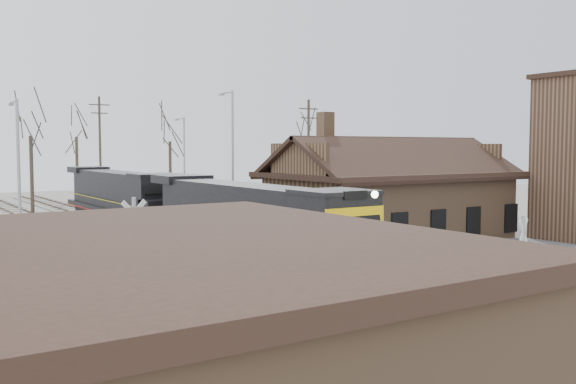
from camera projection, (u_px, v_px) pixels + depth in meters
name	position (u px, v px, depth m)	size (l,w,h in m)	color
ground	(369.00, 303.00, 23.77)	(140.00, 140.00, 0.00)	gray
road	(369.00, 303.00, 23.77)	(60.00, 9.00, 0.03)	#59595E
parking_lot	(562.00, 247.00, 36.97)	(22.00, 26.00, 0.03)	#59595E
track_main	(196.00, 248.00, 36.27)	(3.40, 90.00, 0.24)	gray
track_siding	(118.00, 255.00, 33.81)	(3.40, 90.00, 0.24)	gray
depot	(390.00, 201.00, 40.18)	(15.20, 9.31, 7.90)	#856245
commercial_building	(62.00, 383.00, 9.83)	(12.40, 10.40, 4.30)	#856245
locomotive_lead	(255.00, 223.00, 30.61)	(2.79, 18.67, 4.14)	black
locomotive_trailing	(122.00, 197.00, 46.40)	(2.79, 18.67, 3.92)	black
crossbuck_near	(522.00, 273.00, 20.76)	(0.98, 0.44, 3.57)	#A5A8AD
crossbuck_far	(135.00, 255.00, 23.15)	(1.13, 0.32, 3.97)	#A5A8AD
streetlight_a	(18.00, 166.00, 35.34)	(0.25, 2.04, 8.40)	#A5A8AD
streetlight_b	(232.00, 151.00, 46.53)	(0.25, 2.04, 9.86)	#A5A8AD
streetlight_c	(184.00, 158.00, 59.02)	(0.25, 2.04, 8.52)	#A5A8AD
utility_pole_b	(100.00, 149.00, 61.95)	(2.00, 0.24, 10.65)	#382D23
utility_pole_c	(309.00, 154.00, 56.60)	(2.00, 0.24, 9.94)	#382D23
tree_b	(30.00, 122.00, 53.62)	(4.50, 4.50, 11.02)	#382D23
tree_c	(76.00, 126.00, 66.84)	(4.58, 4.58, 11.21)	#382D23
tree_d	(170.00, 131.00, 63.62)	(4.24, 4.24, 10.38)	#382D23
tree_e	(308.00, 131.00, 65.75)	(4.27, 4.27, 10.47)	#382D23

